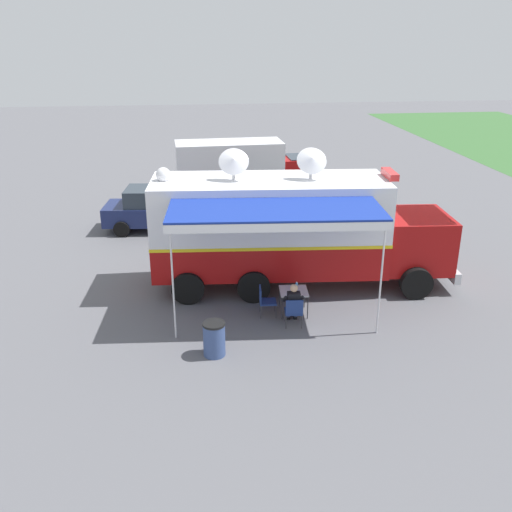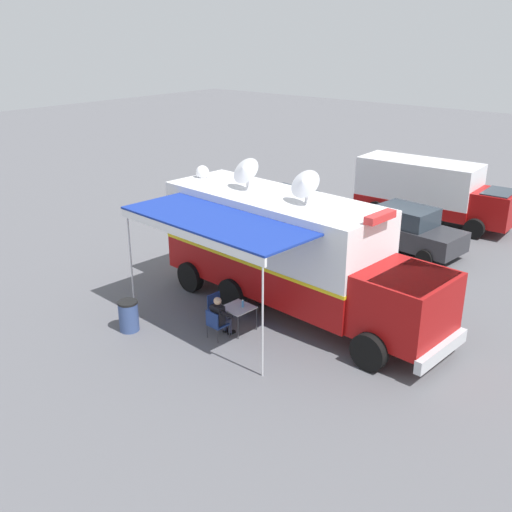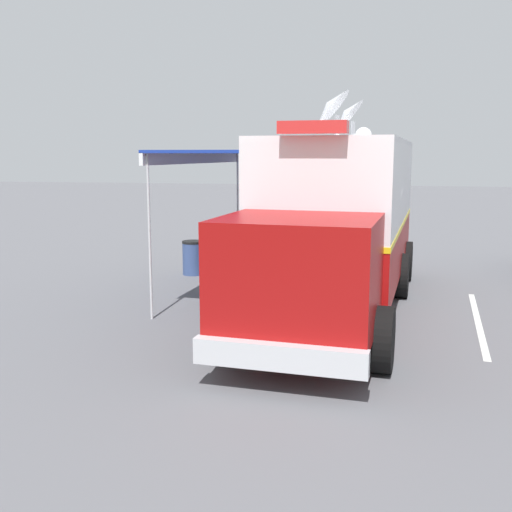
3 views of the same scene
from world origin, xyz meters
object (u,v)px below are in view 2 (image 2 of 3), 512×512
(folding_table, at_px, (238,309))
(car_far_corner, at_px, (290,210))
(support_truck, at_px, (429,191))
(water_bottle, at_px, (243,304))
(command_truck, at_px, (291,250))
(trash_bin, at_px, (129,316))
(folding_chair_beside_table, at_px, (216,306))
(folding_chair_at_table, at_px, (215,323))
(car_behind_truck, at_px, (407,230))
(seated_responder, at_px, (220,316))

(folding_table, bearing_deg, car_far_corner, -152.46)
(support_truck, height_order, car_far_corner, support_truck)
(water_bottle, bearing_deg, support_truck, -178.23)
(command_truck, relative_size, car_far_corner, 2.21)
(command_truck, xyz_separation_m, trash_bin, (4.05, -2.73, -1.49))
(command_truck, distance_m, folding_chair_beside_table, 2.75)
(folding_chair_at_table, bearing_deg, car_behind_truck, 174.87)
(folding_chair_at_table, xyz_separation_m, car_far_corner, (-8.99, -4.13, 0.37))
(support_truck, bearing_deg, water_bottle, 1.77)
(trash_bin, bearing_deg, seated_responder, 121.54)
(folding_chair_beside_table, distance_m, support_truck, 13.15)
(command_truck, height_order, trash_bin, command_truck)
(folding_chair_at_table, bearing_deg, trash_bin, -61.88)
(command_truck, bearing_deg, car_far_corner, -143.29)
(car_behind_truck, bearing_deg, car_far_corner, -80.45)
(command_truck, bearing_deg, folding_table, -8.93)
(trash_bin, relative_size, support_truck, 0.13)
(folding_table, xyz_separation_m, trash_bin, (2.01, -2.41, -0.22))
(folding_table, bearing_deg, car_behind_truck, 175.29)
(water_bottle, distance_m, support_truck, 13.03)
(trash_bin, xyz_separation_m, car_behind_truck, (-11.04, 3.15, 0.42))
(command_truck, distance_m, folding_chair_at_table, 3.21)
(support_truck, xyz_separation_m, car_far_corner, (4.92, -3.97, -0.51))
(water_bottle, height_order, seated_responder, seated_responder)
(water_bottle, xyz_separation_m, trash_bin, (2.10, -2.51, -0.38))
(support_truck, bearing_deg, command_truck, 3.21)
(command_truck, xyz_separation_m, car_behind_truck, (-6.99, 0.42, -1.07))
(water_bottle, relative_size, trash_bin, 0.25)
(folding_table, relative_size, folding_chair_beside_table, 0.98)
(command_truck, xyz_separation_m, water_bottle, (1.94, -0.22, -1.11))
(command_truck, xyz_separation_m, support_truck, (-11.07, -0.62, -0.56))
(trash_bin, bearing_deg, car_far_corner, -169.65)
(car_behind_truck, bearing_deg, folding_table, -4.71)
(folding_chair_at_table, distance_m, trash_bin, 2.57)
(water_bottle, relative_size, car_far_corner, 0.05)
(folding_table, distance_m, folding_chair_beside_table, 0.86)
(seated_responder, distance_m, car_far_corner, 9.73)
(folding_chair_at_table, relative_size, car_far_corner, 0.20)
(folding_table, xyz_separation_m, car_far_corner, (-8.19, -4.27, 0.21))
(trash_bin, xyz_separation_m, support_truck, (-15.12, 2.10, 0.93))
(folding_table, relative_size, car_behind_truck, 0.20)
(folding_chair_at_table, height_order, car_far_corner, car_far_corner)
(folding_chair_beside_table, xyz_separation_m, car_far_corner, (-8.19, -3.42, 0.37))
(water_bottle, relative_size, folding_chair_at_table, 0.26)
(seated_responder, xyz_separation_m, trash_bin, (1.40, -2.28, -0.20))
(command_truck, bearing_deg, folding_chair_at_table, -9.20)
(folding_chair_at_table, bearing_deg, seated_responder, 175.80)
(folding_chair_beside_table, height_order, seated_responder, seated_responder)
(command_truck, distance_m, support_truck, 11.10)
(folding_chair_beside_table, distance_m, seated_responder, 0.96)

